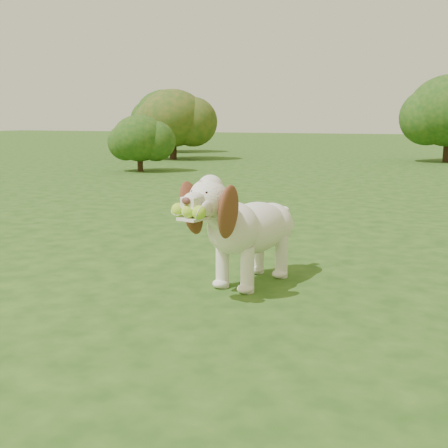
% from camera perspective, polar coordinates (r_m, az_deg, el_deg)
% --- Properties ---
extents(ground, '(80.00, 80.00, 0.00)m').
position_cam_1_polar(ground, '(3.03, 7.56, -10.06)').
color(ground, '#1E4213').
rests_on(ground, ground).
extents(dog, '(0.54, 1.15, 0.75)m').
position_cam_1_polar(dog, '(3.59, 2.17, -0.10)').
color(dog, white).
rests_on(dog, ground).
extents(shrub_a, '(1.12, 1.12, 1.16)m').
position_cam_1_polar(shrub_a, '(11.77, -8.58, 8.61)').
color(shrub_a, '#382314').
rests_on(shrub_a, ground).
extents(shrub_g, '(1.95, 1.95, 2.02)m').
position_cam_1_polar(shrub_g, '(18.69, -5.95, 10.91)').
color(shrub_g, '#382314').
rests_on(shrub_g, ground).
extents(shrub_e, '(1.79, 1.79, 1.86)m').
position_cam_1_polar(shrub_e, '(15.24, -5.23, 10.65)').
color(shrub_e, '#382314').
rests_on(shrub_e, ground).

